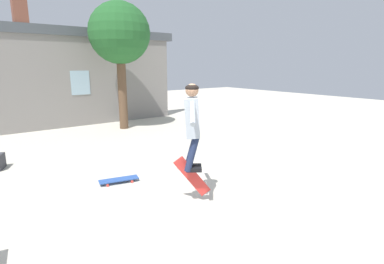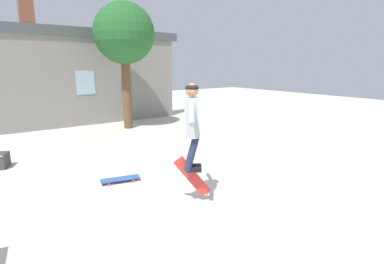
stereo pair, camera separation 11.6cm
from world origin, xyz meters
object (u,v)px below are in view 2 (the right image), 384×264
skater (192,120)px  skateboard_resting (120,179)px  tree_right (124,35)px  skateboard_flipping (192,176)px

skater → skateboard_resting: (-0.65, 1.58, -1.37)m
skater → tree_right: bearing=111.2°
skater → skateboard_flipping: skater is taller
tree_right → skateboard_resting: tree_right is taller
tree_right → skateboard_resting: bearing=-115.7°
skateboard_flipping → tree_right: bearing=104.9°
skateboard_resting → tree_right: bearing=77.2°
tree_right → skateboard_resting: (-2.35, -4.88, -3.29)m
skater → skateboard_resting: 2.20m
tree_right → skateboard_flipping: size_ratio=5.98×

